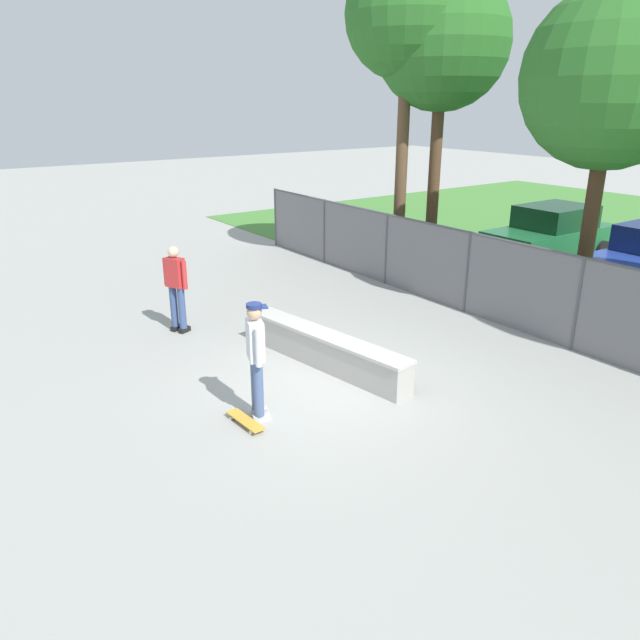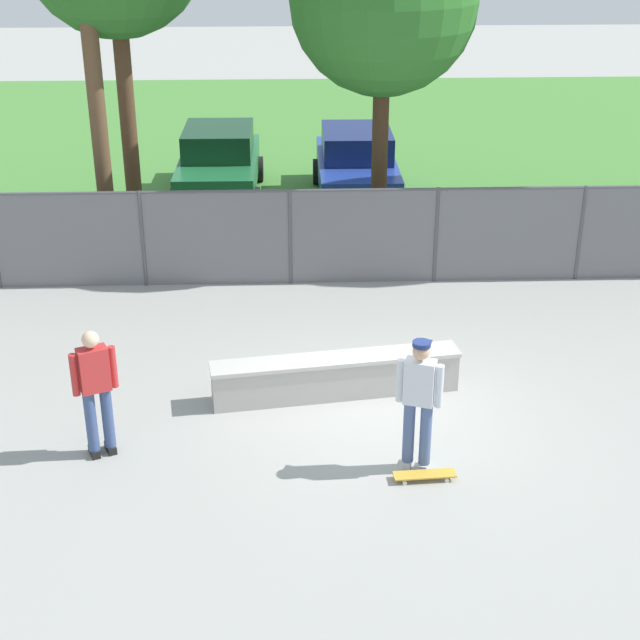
{
  "view_description": "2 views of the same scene",
  "coord_description": "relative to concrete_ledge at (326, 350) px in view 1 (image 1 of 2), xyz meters",
  "views": [
    {
      "loc": [
        7.44,
        -5.33,
        4.6
      ],
      "look_at": [
        -0.21,
        0.1,
        1.17
      ],
      "focal_mm": 34.13,
      "sensor_mm": 36.0,
      "label": 1
    },
    {
      "loc": [
        -1.45,
        -11.6,
        6.95
      ],
      "look_at": [
        -0.97,
        0.82,
        1.15
      ],
      "focal_mm": 52.83,
      "sensor_mm": 36.0,
      "label": 2
    }
  ],
  "objects": [
    {
      "name": "concrete_ledge",
      "position": [
        0.0,
        0.0,
        0.0
      ],
      "size": [
        3.73,
        1.02,
        0.63
      ],
      "color": "#A8A59E",
      "rests_on": "ground"
    },
    {
      "name": "car_green",
      "position": [
        -2.28,
        9.83,
        0.52
      ],
      "size": [
        2.05,
        4.22,
        1.66
      ],
      "color": "#1E6638",
      "rests_on": "ground"
    },
    {
      "name": "skateboard",
      "position": [
        1.02,
        -2.23,
        -0.25
      ],
      "size": [
        0.81,
        0.25,
        0.09
      ],
      "color": "gold",
      "rests_on": "ground"
    },
    {
      "name": "chainlink_fence",
      "position": [
        0.74,
        4.35,
        0.69
      ],
      "size": [
        19.25,
        0.07,
        1.85
      ],
      "color": "#4C4C51",
      "rests_on": "ground"
    },
    {
      "name": "skateboarder",
      "position": [
        0.94,
        -1.96,
        0.71
      ],
      "size": [
        0.57,
        0.38,
        1.84
      ],
      "color": "beige",
      "rests_on": "ground"
    },
    {
      "name": "tree_mid",
      "position": [
        1.17,
        5.94,
        4.62
      ],
      "size": [
        3.51,
        3.51,
        6.72
      ],
      "color": "#47301E",
      "rests_on": "ground"
    },
    {
      "name": "ground_plane",
      "position": [
        0.74,
        -0.62,
        -0.32
      ],
      "size": [
        80.0,
        80.0,
        0.0
      ],
      "primitive_type": "plane",
      "color": "#9E9E99"
    },
    {
      "name": "tree_near_left",
      "position": [
        -4.2,
        5.52,
        6.18
      ],
      "size": [
        3.19,
        3.19,
        8.15
      ],
      "color": "brown",
      "rests_on": "ground"
    },
    {
      "name": "tree_near_right",
      "position": [
        -3.78,
        6.36,
        5.59
      ],
      "size": [
        3.45,
        3.45,
        7.68
      ],
      "color": "#513823",
      "rests_on": "ground"
    },
    {
      "name": "bystander",
      "position": [
        -3.2,
        -1.47,
        0.69
      ],
      "size": [
        0.56,
        0.39,
        1.82
      ],
      "color": "black",
      "rests_on": "ground"
    }
  ]
}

